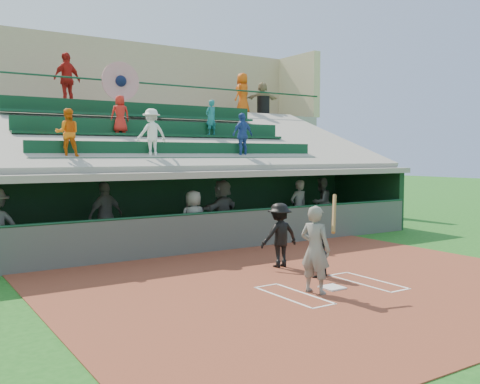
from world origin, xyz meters
TOP-DOWN VIEW (x-y plane):
  - ground at (0.00, 0.00)m, footprint 100.00×100.00m
  - dirt_slab at (0.00, 0.50)m, footprint 11.00×9.00m
  - home_plate at (0.00, 0.00)m, footprint 0.43×0.43m
  - batters_box_chalk at (0.00, 0.00)m, footprint 2.65×1.85m
  - dugout_floor at (0.00, 6.75)m, footprint 16.00×3.50m
  - concourse_slab at (0.00, 13.50)m, footprint 20.00×3.00m
  - grandstand at (-0.01, 10.51)m, footprint 20.40×10.40m
  - batter_at_plate at (-0.54, -0.09)m, footprint 0.93×0.79m
  - catcher at (0.41, 0.95)m, footprint 0.64×0.56m
  - home_umpire at (0.36, 2.27)m, footprint 1.03×0.61m
  - dugout_bench at (0.12, 7.91)m, footprint 16.42×1.44m
  - dugout_player_b at (-2.42, 6.86)m, footprint 1.23×0.82m
  - dugout_player_c at (-0.34, 5.41)m, footprint 0.84×0.55m
  - dugout_player_d at (1.18, 6.34)m, footprint 1.87×1.27m
  - dugout_player_e at (3.98, 5.97)m, footprint 0.71×0.49m
  - dugout_player_f at (5.96, 7.06)m, footprint 1.02×0.87m
  - trash_bin at (7.11, 12.45)m, footprint 0.59×0.59m
  - concourse_staff_a at (-1.84, 12.70)m, footprint 1.28×0.94m
  - concourse_staff_b at (5.94, 12.43)m, footprint 1.07×0.92m
  - concourse_staff_c at (7.50, 13.08)m, footprint 1.59×1.00m

SIDE VIEW (x-z plane):
  - ground at x=0.00m, z-range 0.00..0.00m
  - dirt_slab at x=0.00m, z-range 0.00..0.02m
  - dugout_floor at x=0.00m, z-range 0.00..0.04m
  - batters_box_chalk at x=0.00m, z-range 0.02..0.03m
  - home_plate at x=0.00m, z-range 0.02..0.05m
  - dugout_bench at x=0.12m, z-range 0.04..0.53m
  - catcher at x=0.41m, z-range 0.02..1.16m
  - home_umpire at x=0.36m, z-range 0.02..1.59m
  - dugout_player_c at x=-0.34m, z-range 0.04..1.75m
  - batter_at_plate at x=-0.54m, z-range -0.08..1.88m
  - dugout_player_f at x=5.96m, z-range 0.04..1.90m
  - dugout_player_e at x=3.98m, z-range 0.04..1.91m
  - dugout_player_d at x=1.18m, z-range 0.04..1.98m
  - dugout_player_b at x=-2.42m, z-range 0.04..1.99m
  - grandstand at x=-0.01m, z-range -1.64..6.16m
  - concourse_slab at x=0.00m, z-range 0.00..4.60m
  - trash_bin at x=7.11m, z-range 4.60..5.48m
  - concourse_staff_c at x=7.50m, z-range 4.60..6.23m
  - concourse_staff_b at x=5.94m, z-range 4.60..6.46m
  - concourse_staff_a at x=-1.84m, z-range 4.60..6.63m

